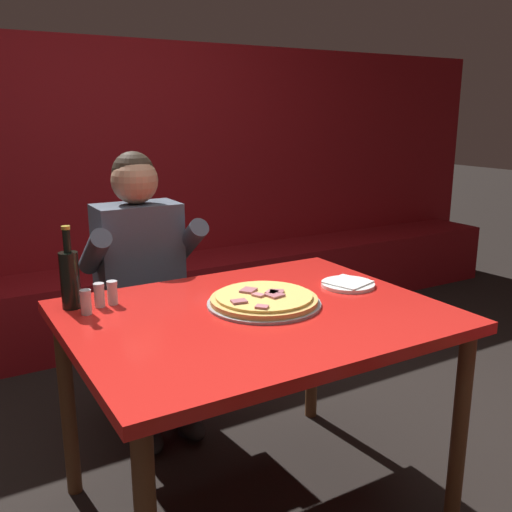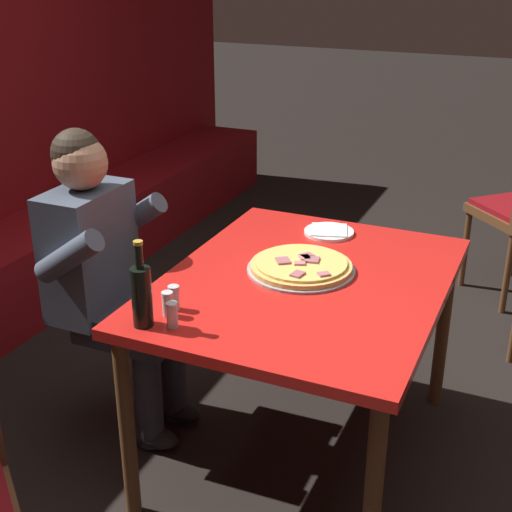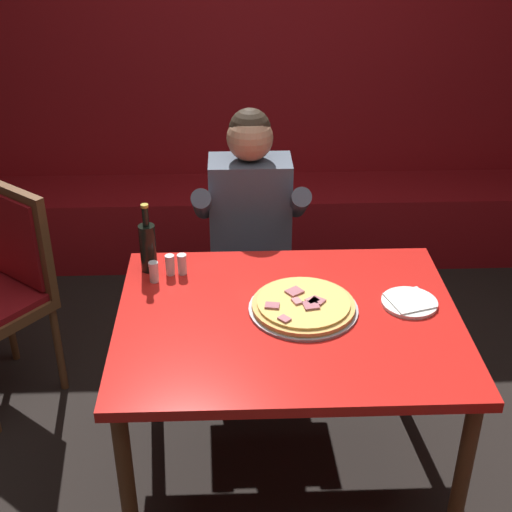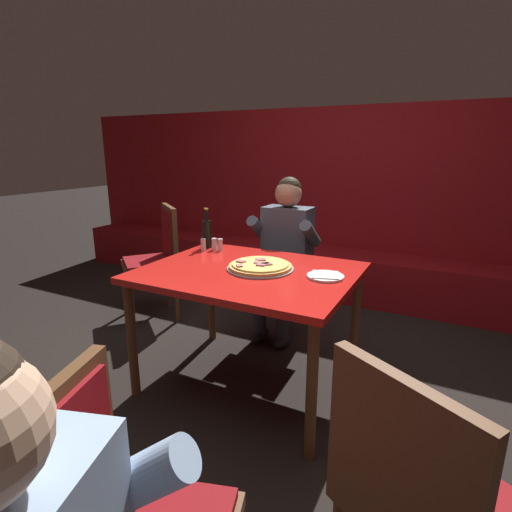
% 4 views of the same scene
% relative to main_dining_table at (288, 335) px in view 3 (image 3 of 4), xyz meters
% --- Properties ---
extents(ground_plane, '(24.00, 24.00, 0.00)m').
position_rel_main_dining_table_xyz_m(ground_plane, '(0.00, 0.00, -0.70)').
color(ground_plane, black).
extents(booth_wall_panel, '(6.80, 0.16, 1.90)m').
position_rel_main_dining_table_xyz_m(booth_wall_panel, '(0.00, 2.18, 0.25)').
color(booth_wall_panel, maroon).
rests_on(booth_wall_panel, ground_plane).
extents(booth_bench, '(6.46, 0.48, 0.46)m').
position_rel_main_dining_table_xyz_m(booth_bench, '(0.00, 1.86, -0.47)').
color(booth_bench, maroon).
rests_on(booth_bench, ground_plane).
extents(main_dining_table, '(1.26, 0.99, 0.78)m').
position_rel_main_dining_table_xyz_m(main_dining_table, '(0.00, 0.00, 0.00)').
color(main_dining_table, brown).
rests_on(main_dining_table, ground_plane).
extents(pizza, '(0.41, 0.41, 0.05)m').
position_rel_main_dining_table_xyz_m(pizza, '(0.06, 0.04, 0.10)').
color(pizza, '#9E9EA3').
rests_on(pizza, main_dining_table).
extents(plate_white_paper, '(0.21, 0.21, 0.02)m').
position_rel_main_dining_table_xyz_m(plate_white_paper, '(0.46, 0.06, 0.09)').
color(plate_white_paper, white).
rests_on(plate_white_paper, main_dining_table).
extents(beer_bottle, '(0.07, 0.07, 0.29)m').
position_rel_main_dining_table_xyz_m(beer_bottle, '(-0.54, 0.36, 0.19)').
color(beer_bottle, black).
rests_on(beer_bottle, main_dining_table).
extents(shaker_parmesan, '(0.04, 0.04, 0.09)m').
position_rel_main_dining_table_xyz_m(shaker_parmesan, '(-0.40, 0.32, 0.12)').
color(shaker_parmesan, silver).
rests_on(shaker_parmesan, main_dining_table).
extents(shaker_red_pepper_flakes, '(0.04, 0.04, 0.09)m').
position_rel_main_dining_table_xyz_m(shaker_red_pepper_flakes, '(-0.45, 0.32, 0.12)').
color(shaker_red_pepper_flakes, silver).
rests_on(shaker_red_pepper_flakes, main_dining_table).
extents(shaker_oregano, '(0.04, 0.04, 0.09)m').
position_rel_main_dining_table_xyz_m(shaker_oregano, '(-0.51, 0.26, 0.12)').
color(shaker_oregano, silver).
rests_on(shaker_oregano, main_dining_table).
extents(diner_seated_blue_shirt, '(0.53, 0.53, 1.27)m').
position_rel_main_dining_table_xyz_m(diner_seated_blue_shirt, '(-0.11, 0.79, 0.01)').
color(diner_seated_blue_shirt, black).
rests_on(diner_seated_blue_shirt, ground_plane).
extents(dining_chair_near_left, '(0.62, 0.62, 1.01)m').
position_rel_main_dining_table_xyz_m(dining_chair_near_left, '(-1.24, 0.61, -0.11)').
color(dining_chair_near_left, brown).
rests_on(dining_chair_near_left, ground_plane).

